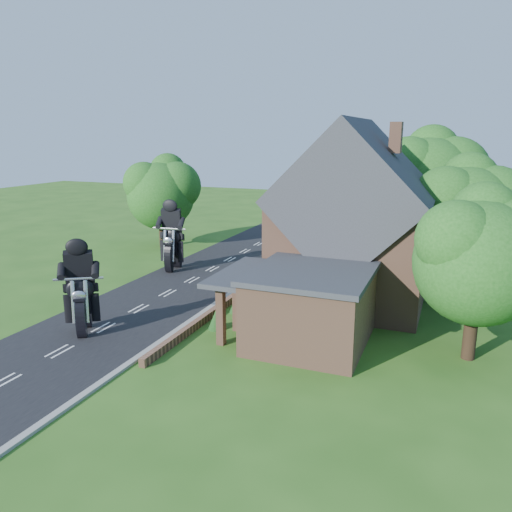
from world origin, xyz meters
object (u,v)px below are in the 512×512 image
at_px(annex, 308,305).
at_px(motorcycle_follow, 173,260).
at_px(garden_wall, 246,289).
at_px(motorcycle_lead, 84,319).
at_px(house, 353,226).

xyz_separation_m(annex, motorcycle_follow, (-12.28, 8.50, -1.01)).
bearing_deg(annex, motorcycle_follow, 145.32).
height_order(garden_wall, annex, annex).
height_order(motorcycle_lead, motorcycle_follow, motorcycle_follow).
bearing_deg(motorcycle_lead, motorcycle_follow, -112.31).
distance_m(garden_wall, house, 7.52).
height_order(garden_wall, motorcycle_follow, motorcycle_follow).
xyz_separation_m(house, annex, (-0.62, -6.80, -2.58)).
height_order(house, motorcycle_follow, house).
relative_size(motorcycle_lead, motorcycle_follow, 0.93).
bearing_deg(garden_wall, house, 9.17).
height_order(garden_wall, motorcycle_lead, motorcycle_lead).
bearing_deg(motorcycle_follow, motorcycle_lead, 92.32).
bearing_deg(motorcycle_lead, annex, 164.55).
bearing_deg(motorcycle_follow, house, 165.08).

